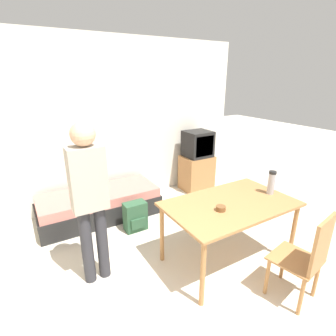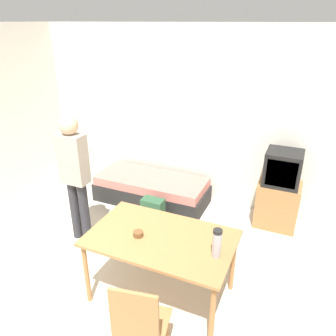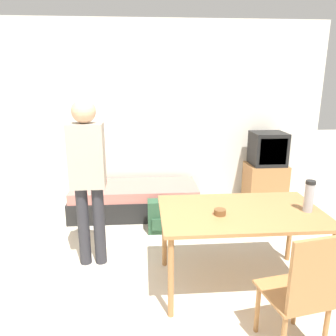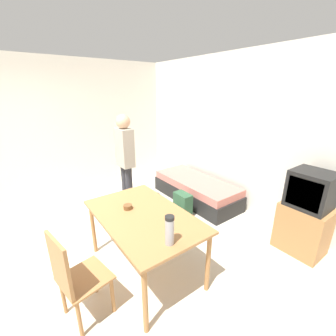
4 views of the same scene
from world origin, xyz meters
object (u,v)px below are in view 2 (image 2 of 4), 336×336
object	(u,v)px
daybed	(152,189)
tv	(279,191)
person_standing	(75,171)
mate_bowl	(138,234)
thermos_flask	(217,242)
wooden_chair	(139,325)
dining_table	(161,243)
backpack	(153,213)

from	to	relation	value
daybed	tv	distance (m)	1.97
person_standing	mate_bowl	world-z (taller)	person_standing
daybed	tv	xyz separation A→B (m)	(1.94, 0.11, 0.33)
tv	thermos_flask	bearing A→B (deg)	-100.63
wooden_chair	thermos_flask	distance (m)	0.95
tv	dining_table	distance (m)	2.11
tv	backpack	distance (m)	1.80
wooden_chair	backpack	world-z (taller)	wooden_chair
mate_bowl	dining_table	bearing A→B (deg)	20.33
tv	dining_table	bearing A→B (deg)	-116.71
daybed	dining_table	distance (m)	2.08
tv	mate_bowl	world-z (taller)	tv
dining_table	mate_bowl	xyz separation A→B (m)	(-0.21, -0.08, 0.10)
wooden_chair	mate_bowl	distance (m)	0.89
tv	wooden_chair	distance (m)	2.82
daybed	wooden_chair	distance (m)	2.88
tv	backpack	size ratio (longest dim) A/B	2.70
tv	mate_bowl	xyz separation A→B (m)	(-1.16, -1.96, 0.24)
person_standing	daybed	bearing A→B (deg)	71.78
person_standing	mate_bowl	bearing A→B (deg)	-25.36
dining_table	wooden_chair	distance (m)	0.87
person_standing	thermos_flask	xyz separation A→B (m)	(2.00, -0.55, -0.09)
daybed	person_standing	size ratio (longest dim) A/B	1.05
thermos_flask	backpack	world-z (taller)	thermos_flask
wooden_chair	backpack	distance (m)	2.18
daybed	mate_bowl	distance (m)	2.08
dining_table	wooden_chair	xyz separation A→B (m)	(0.19, -0.83, -0.15)
mate_bowl	thermos_flask	bearing A→B (deg)	1.38
wooden_chair	mate_bowl	world-z (taller)	wooden_chair
tv	person_standing	size ratio (longest dim) A/B	0.67
dining_table	mate_bowl	distance (m)	0.25
tv	backpack	bearing A→B (deg)	-155.61
daybed	mate_bowl	size ratio (longest dim) A/B	17.61
daybed	thermos_flask	world-z (taller)	thermos_flask
dining_table	backpack	size ratio (longest dim) A/B	3.43
daybed	backpack	size ratio (longest dim) A/B	4.27
dining_table	person_standing	bearing A→B (deg)	160.91
dining_table	thermos_flask	distance (m)	0.63
daybed	wooden_chair	world-z (taller)	wooden_chair
backpack	mate_bowl	bearing A→B (deg)	-69.72
person_standing	thermos_flask	bearing A→B (deg)	-15.40
thermos_flask	mate_bowl	distance (m)	0.81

